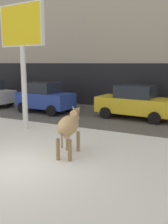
% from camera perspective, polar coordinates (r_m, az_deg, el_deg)
% --- Properties ---
extents(ground_plane, '(120.00, 120.00, 0.00)m').
position_cam_1_polar(ground_plane, '(8.31, -14.33, -11.24)').
color(ground_plane, white).
extents(road_strip, '(60.00, 5.60, 0.01)m').
position_cam_1_polar(road_strip, '(14.92, 6.17, -1.25)').
color(road_strip, '#514F4C').
rests_on(road_strip, ground).
extents(building_facade, '(44.00, 6.10, 13.00)m').
position_cam_1_polar(building_facade, '(20.33, 12.73, 20.06)').
color(building_facade, '#A39989').
rests_on(building_facade, ground).
extents(cow_tan, '(0.90, 1.94, 1.54)m').
position_cam_1_polar(cow_tan, '(8.75, -3.25, -2.99)').
color(cow_tan, tan).
rests_on(cow_tan, ground).
extents(billboard, '(2.53, 0.52, 5.56)m').
position_cam_1_polar(billboard, '(12.42, -13.23, 16.17)').
color(billboard, silver).
rests_on(billboard, ground).
extents(car_blue_hatchback, '(3.61, 2.13, 1.86)m').
position_cam_1_polar(car_blue_hatchback, '(16.61, -8.43, 3.13)').
color(car_blue_hatchback, '#233D9E').
rests_on(car_blue_hatchback, ground).
extents(car_yellow_sedan, '(4.32, 2.22, 1.84)m').
position_cam_1_polar(car_yellow_sedan, '(14.82, 10.95, 2.09)').
color(car_yellow_sedan, gold).
rests_on(car_yellow_sedan, ground).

